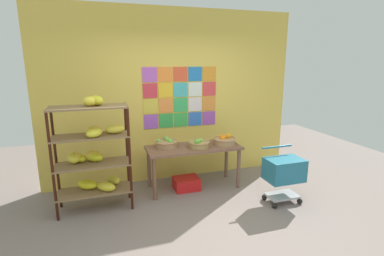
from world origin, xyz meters
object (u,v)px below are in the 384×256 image
object	(u,v)px
banana_shelf_unit	(93,150)
fruit_basket_left	(166,143)
display_table	(194,152)
produce_crate_under_table	(186,183)
fruit_basket_centre	(225,140)
shopping_cart	(284,172)
fruit_basket_back_right	(199,144)

from	to	relation	value
banana_shelf_unit	fruit_basket_left	world-z (taller)	banana_shelf_unit
display_table	produce_crate_under_table	distance (m)	0.53
display_table	produce_crate_under_table	size ratio (longest dim) A/B	3.72
fruit_basket_left	produce_crate_under_table	bearing A→B (deg)	-25.65
fruit_basket_centre	display_table	bearing A→B (deg)	175.52
fruit_basket_centre	shopping_cart	distance (m)	1.05
display_table	fruit_basket_left	xyz separation A→B (m)	(-0.42, 0.11, 0.16)
fruit_basket_left	shopping_cart	size ratio (longest dim) A/B	0.45
fruit_basket_back_right	produce_crate_under_table	world-z (taller)	fruit_basket_back_right
fruit_basket_left	fruit_basket_centre	world-z (taller)	fruit_basket_centre
fruit_basket_centre	produce_crate_under_table	xyz separation A→B (m)	(-0.65, 0.01, -0.67)
display_table	banana_shelf_unit	bearing A→B (deg)	-171.78
fruit_basket_left	fruit_basket_centre	size ratio (longest dim) A/B	0.98
banana_shelf_unit	display_table	distance (m)	1.54
fruit_basket_centre	fruit_basket_back_right	distance (m)	0.46
banana_shelf_unit	fruit_basket_centre	distance (m)	2.04
fruit_basket_back_right	shopping_cart	size ratio (longest dim) A/B	0.42
banana_shelf_unit	shopping_cart	distance (m)	2.70
display_table	fruit_basket_centre	bearing A→B (deg)	-4.48
display_table	fruit_basket_back_right	xyz separation A→B (m)	(0.06, -0.08, 0.16)
display_table	fruit_basket_back_right	bearing A→B (deg)	-53.29
banana_shelf_unit	produce_crate_under_table	bearing A→B (deg)	7.74
fruit_basket_left	banana_shelf_unit	bearing A→B (deg)	-163.31
fruit_basket_centre	fruit_basket_back_right	bearing A→B (deg)	-175.08
display_table	shopping_cart	world-z (taller)	shopping_cart
banana_shelf_unit	display_table	xyz separation A→B (m)	(1.51, 0.22, -0.24)
banana_shelf_unit	shopping_cart	size ratio (longest dim) A/B	1.98
fruit_basket_left	produce_crate_under_table	world-z (taller)	fruit_basket_left
banana_shelf_unit	fruit_basket_left	distance (m)	1.14
display_table	fruit_basket_centre	size ratio (longest dim) A/B	4.01
produce_crate_under_table	banana_shelf_unit	bearing A→B (deg)	-172.26
display_table	produce_crate_under_table	xyz separation A→B (m)	(-0.13, -0.03, -0.51)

